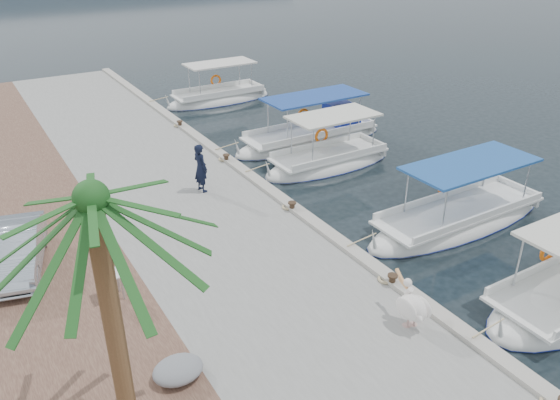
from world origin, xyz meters
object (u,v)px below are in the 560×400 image
at_px(fishing_caique_c, 329,163).
at_px(parked_car, 16,250).
at_px(fishing_caique_d, 312,139).
at_px(fishing_caique_e, 219,100).
at_px(date_palm, 92,201).
at_px(fishing_caique_b, 458,221).
at_px(fisherman, 201,168).
at_px(pelican, 413,306).

height_order(fishing_caique_c, parked_car, fishing_caique_c).
bearing_deg(fishing_caique_d, fishing_caique_e, 95.82).
xyz_separation_m(fishing_caique_c, date_palm, (-11.47, -9.48, 5.31)).
bearing_deg(date_palm, fishing_caique_b, 14.09).
relative_size(fishing_caique_c, parked_car, 1.70).
relative_size(fishing_caique_b, fisherman, 4.35).
relative_size(fishing_caique_b, fishing_caique_d, 0.98).
bearing_deg(fishing_caique_b, date_palm, -165.91).
bearing_deg(fishing_caique_e, parked_car, -133.12).
bearing_deg(date_palm, fishing_caique_d, 44.38).
bearing_deg(fishing_caique_c, fishing_caique_d, 69.73).
distance_m(fishing_caique_c, date_palm, 15.80).
relative_size(fishing_caique_c, fishing_caique_e, 0.95).
relative_size(fishing_caique_d, fisherman, 4.45).
height_order(fishing_caique_c, fishing_caique_d, same).
distance_m(fishing_caique_c, pelican, 11.03).
xyz_separation_m(fishing_caique_d, fisherman, (-6.97, -3.11, 1.21)).
xyz_separation_m(fishing_caique_b, fisherman, (-6.78, 6.01, 1.27)).
bearing_deg(fishing_caique_d, parked_car, -159.15).
relative_size(fishing_caique_c, fishing_caique_d, 0.77).
xyz_separation_m(fishing_caique_d, parked_car, (-13.41, -5.11, 0.91)).
bearing_deg(pelican, parked_car, 135.52).
height_order(fishing_caique_d, parked_car, fishing_caique_d).
distance_m(fishing_caique_b, date_palm, 13.73).
height_order(fishing_caique_c, fishing_caique_e, same).
xyz_separation_m(pelican, fisherman, (-1.22, 9.52, 0.32)).
distance_m(fishing_caique_b, fisherman, 9.15).
height_order(pelican, date_palm, date_palm).
relative_size(fisherman, parked_car, 0.49).
height_order(fishing_caique_e, date_palm, date_palm).
distance_m(fishing_caique_e, date_palm, 24.17).
bearing_deg(fisherman, pelican, 176.46).
relative_size(fishing_caique_b, pelican, 5.44).
bearing_deg(parked_car, pelican, -30.18).
distance_m(fishing_caique_e, parked_car, 18.41).
height_order(fisherman, parked_car, fisherman).
bearing_deg(parked_car, fishing_caique_b, -2.59).
bearing_deg(fishing_caique_e, fishing_caique_b, -87.86).
distance_m(fishing_caique_d, fishing_caique_e, 8.36).
bearing_deg(date_palm, fishing_caique_c, 39.59).
distance_m(fishing_caique_d, date_palm, 18.22).
bearing_deg(date_palm, parked_car, 97.57).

